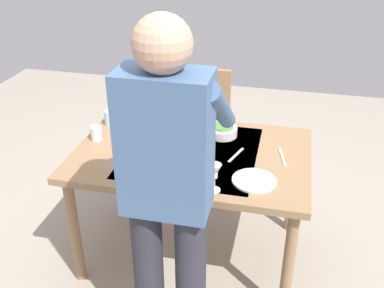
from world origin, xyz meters
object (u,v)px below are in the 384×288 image
dining_table (192,164)px  dinner_plate_near (193,149)px  dinner_plate_far (254,181)px  wine_glass_left (215,173)px  water_cup_near_left (96,133)px  water_cup_near_right (110,117)px  serving_bowl_pasta (140,132)px  chair_near (201,122)px  water_cup_far_left (151,112)px  side_bowl_salad (223,131)px  wine_bottle (181,157)px  person_server (168,189)px

dining_table → dinner_plate_near: bearing=-98.1°
dinner_plate_near → dinner_plate_far: same height
wine_glass_left → water_cup_near_left: wine_glass_left is taller
water_cup_near_right → serving_bowl_pasta: size_ratio=0.31×
chair_near → wine_glass_left: (-0.32, 1.19, 0.32)m
dinner_plate_far → water_cup_near_left: bearing=-14.2°
water_cup_near_left → water_cup_near_right: (0.00, -0.22, 0.00)m
water_cup_near_left → water_cup_far_left: water_cup_far_left is taller
wine_glass_left → water_cup_near_right: wine_glass_left is taller
wine_glass_left → side_bowl_salad: size_ratio=0.84×
dining_table → side_bowl_salad: 0.30m
chair_near → water_cup_far_left: (0.24, 0.46, 0.26)m
water_cup_far_left → serving_bowl_pasta: size_ratio=0.31×
water_cup_far_left → serving_bowl_pasta: bearing=93.0°
chair_near → dinner_plate_near: bearing=98.6°
dining_table → water_cup_near_right: size_ratio=14.20×
dinner_plate_near → side_bowl_salad: bearing=-121.4°
dining_table → wine_bottle: size_ratio=4.52×
dining_table → wine_glass_left: bearing=118.6°
wine_glass_left → side_bowl_salad: (0.06, -0.60, -0.07)m
chair_near → water_cup_near_left: (0.47, 0.82, 0.26)m
side_bowl_salad → water_cup_near_right: bearing=0.4°
serving_bowl_pasta → side_bowl_salad: 0.50m
side_bowl_salad → dinner_plate_far: (-0.25, 0.47, -0.03)m
dining_table → water_cup_far_left: water_cup_far_left is taller
person_server → water_cup_near_left: bearing=-47.9°
water_cup_near_left → serving_bowl_pasta: water_cup_near_left is taller
water_cup_near_right → dinner_plate_far: 1.08m
chair_near → dining_table: bearing=98.2°
person_server → serving_bowl_pasta: size_ratio=5.63×
serving_bowl_pasta → dinner_plate_near: size_ratio=1.30×
wine_glass_left → serving_bowl_pasta: wine_glass_left is taller
wine_glass_left → water_cup_near_left: size_ratio=1.73×
water_cup_far_left → serving_bowl_pasta: (-0.01, 0.26, -0.01)m
dining_table → wine_bottle: (-0.00, 0.26, 0.19)m
water_cup_near_left → person_server: bearing=132.1°
serving_bowl_pasta → dinner_plate_far: bearing=154.9°
chair_near → water_cup_far_left: size_ratio=9.92×
side_bowl_salad → dinner_plate_far: size_ratio=0.78×
water_cup_far_left → wine_glass_left: bearing=127.4°
person_server → water_cup_near_right: person_server is taller
dining_table → serving_bowl_pasta: bearing=-17.4°
dining_table → side_bowl_salad: size_ratio=7.44×
water_cup_near_left → dinner_plate_far: bearing=165.8°
wine_bottle → water_cup_near_left: (0.59, -0.27, -0.07)m
serving_bowl_pasta → chair_near: bearing=-107.8°
person_server → water_cup_far_left: 1.18m
dining_table → water_cup_near_left: size_ratio=15.31×
water_cup_near_right → dinner_plate_far: (-0.98, 0.47, -0.04)m
chair_near → wine_bottle: size_ratio=3.07×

